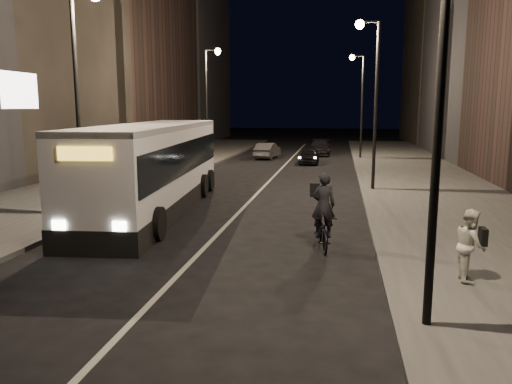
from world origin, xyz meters
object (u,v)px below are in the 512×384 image
at_px(streetlight_right_near, 427,35).
at_px(car_far, 320,147).
at_px(city_bus, 154,164).
at_px(streetlight_right_mid, 371,82).
at_px(streetlight_left_near, 82,74).
at_px(streetlight_right_far, 359,92).
at_px(car_near, 309,155).
at_px(cyclist_on_bicycle, 323,224).
at_px(streetlight_left_far, 210,90).
at_px(pedestrian_woman, 470,245).
at_px(car_mid, 267,151).

height_order(streetlight_right_near, car_far, streetlight_right_near).
bearing_deg(city_bus, streetlight_right_mid, 30.38).
bearing_deg(streetlight_left_near, car_far, 74.59).
xyz_separation_m(streetlight_right_far, car_near, (-3.65, -3.79, -4.74)).
bearing_deg(city_bus, car_near, 69.58).
xyz_separation_m(streetlight_right_near, cyclist_on_bicycle, (-1.84, 5.28, -4.59)).
height_order(streetlight_right_far, car_near, streetlight_right_far).
bearing_deg(streetlight_left_far, city_bus, -83.33).
distance_m(city_bus, car_far, 26.16).
bearing_deg(pedestrian_woman, car_mid, 17.98).
distance_m(streetlight_left_far, car_mid, 8.00).
bearing_deg(car_near, streetlight_right_far, 45.16).
bearing_deg(pedestrian_woman, streetlight_right_near, 149.40).
relative_size(pedestrian_woman, car_far, 0.36).
bearing_deg(car_near, streetlight_right_near, -83.54).
xyz_separation_m(streetlight_right_far, car_mid, (-7.29, -0.49, -4.71)).
relative_size(streetlight_left_near, car_far, 1.73).
xyz_separation_m(streetlight_left_far, car_mid, (3.38, 5.51, -4.71)).
relative_size(city_bus, pedestrian_woman, 7.79).
relative_size(streetlight_right_near, streetlight_right_mid, 1.00).
distance_m(streetlight_right_far, city_bus, 24.12).
bearing_deg(streetlight_right_near, streetlight_right_mid, 90.00).
height_order(streetlight_right_far, cyclist_on_bicycle, streetlight_right_far).
xyz_separation_m(streetlight_right_near, car_mid, (-7.29, 31.51, -4.71)).
bearing_deg(streetlight_right_far, car_far, 133.39).
bearing_deg(streetlight_right_mid, cyclist_on_bicycle, -99.76).
xyz_separation_m(streetlight_left_near, cyclist_on_bicycle, (8.82, -2.72, -4.59)).
distance_m(streetlight_right_far, cyclist_on_bicycle, 27.18).
distance_m(streetlight_right_near, car_far, 35.76).
relative_size(streetlight_left_far, pedestrian_woman, 4.81).
distance_m(streetlight_right_mid, cyclist_on_bicycle, 11.81).
height_order(streetlight_right_mid, car_far, streetlight_right_mid).
height_order(streetlight_left_far, car_mid, streetlight_left_far).
distance_m(streetlight_right_far, streetlight_left_far, 12.24).
relative_size(streetlight_right_mid, car_near, 2.24).
relative_size(streetlight_right_mid, pedestrian_woman, 4.81).
xyz_separation_m(car_mid, car_far, (4.15, 3.81, 0.03)).
bearing_deg(streetlight_left_far, car_far, 51.04).
bearing_deg(streetlight_right_far, pedestrian_woman, -86.83).
bearing_deg(streetlight_left_near, streetlight_right_far, 66.04).
relative_size(streetlight_left_far, city_bus, 0.62).
bearing_deg(car_near, streetlight_left_far, -163.45).
distance_m(streetlight_left_far, car_near, 8.75).
distance_m(streetlight_right_near, streetlight_left_near, 13.33).
xyz_separation_m(streetlight_right_mid, car_near, (-3.65, 12.21, -4.74)).
distance_m(streetlight_left_near, cyclist_on_bicycle, 10.31).
xyz_separation_m(streetlight_left_far, car_far, (7.53, 9.31, -4.68)).
bearing_deg(streetlight_left_near, cyclist_on_bicycle, -17.15).
xyz_separation_m(streetlight_left_far, city_bus, (1.90, -16.20, -3.46)).
distance_m(cyclist_on_bicycle, car_far, 30.06).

